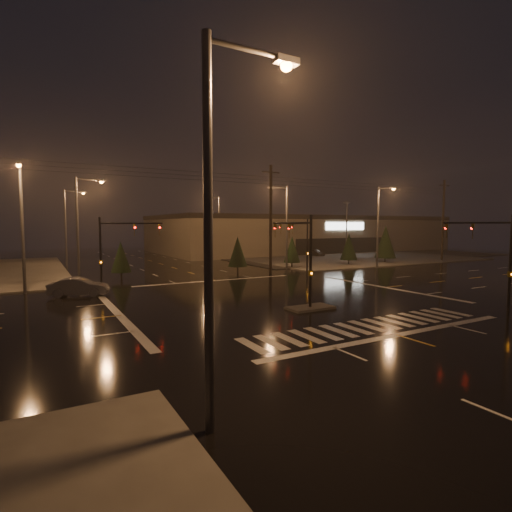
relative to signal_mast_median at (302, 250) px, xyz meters
name	(u,v)px	position (x,y,z in m)	size (l,w,h in m)	color
ground	(277,299)	(0.00, 3.07, -3.75)	(140.00, 140.00, 0.00)	black
sidewalk_ne	(330,256)	(30.00, 33.07, -3.69)	(36.00, 36.00, 0.12)	#403E39
median_island	(310,308)	(0.00, -0.93, -3.68)	(3.00, 1.60, 0.15)	#403E39
crosswalk	(367,326)	(0.00, -5.93, -3.75)	(15.00, 2.60, 0.01)	beige
stop_bar_near	(397,335)	(0.00, -7.93, -3.75)	(16.00, 0.50, 0.01)	beige
stop_bar_far	(216,281)	(0.00, 14.07, -3.75)	(16.00, 0.50, 0.01)	beige
parking_lot	(360,255)	(35.00, 31.07, -3.71)	(50.00, 24.00, 0.08)	black
retail_building	(300,232)	(35.00, 49.06, 0.09)	(60.20, 28.30, 7.20)	#766954
signal_mast_median	(302,250)	(0.00, 0.00, 0.00)	(0.25, 4.59, 6.00)	black
signal_mast_ne	(302,240)	(9.50, 13.21, 0.04)	(4.84, 1.86, 6.00)	black
signal_mast_nw	(114,244)	(-9.50, 13.21, 0.04)	(4.84, 1.86, 6.00)	black
signal_mast_se	(496,251)	(10.23, -6.68, -0.04)	(1.55, 3.87, 6.00)	black
streetlight_0	(220,207)	(-11.18, -11.93, 2.05)	(2.77, 0.32, 10.00)	#38383A
streetlight_1	(81,220)	(-11.18, 21.07, 2.05)	(2.77, 0.32, 10.00)	#38383A
streetlight_2	(68,222)	(-11.18, 37.07, 2.05)	(2.77, 0.32, 10.00)	#38383A
streetlight_3	(285,221)	(11.18, 19.07, 2.05)	(2.77, 0.32, 10.00)	#38383A
streetlight_4	(217,222)	(11.18, 39.07, 2.05)	(2.77, 0.32, 10.00)	#38383A
streetlight_5	(22,219)	(-16.00, 14.26, 2.05)	(0.32, 2.77, 10.00)	#38383A
streetlight_6	(380,221)	(22.00, 14.26, 2.05)	(0.32, 2.77, 10.00)	#38383A
utility_pole_1	(271,218)	(8.00, 17.07, 2.38)	(2.20, 0.32, 12.00)	black
utility_pole_2	(443,220)	(38.00, 17.07, 2.38)	(2.20, 0.32, 12.00)	black
conifer_0	(292,249)	(12.91, 19.98, -1.43)	(2.07, 2.07, 3.94)	black
conifer_1	(349,247)	(21.79, 19.44, -1.27)	(2.29, 2.29, 4.28)	black
conifer_2	(385,242)	(28.63, 19.41, -0.74)	(2.96, 2.96, 5.33)	black
conifer_3	(121,257)	(-7.79, 19.57, -1.52)	(1.96, 1.96, 3.76)	black
conifer_4	(238,252)	(4.76, 18.88, -1.36)	(2.16, 2.16, 4.08)	black
car_parked	(315,252)	(27.08, 33.61, -3.08)	(1.58, 3.94, 1.34)	black
car_crossing	(79,287)	(-12.43, 11.29, -3.05)	(1.49, 4.26, 1.40)	slate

